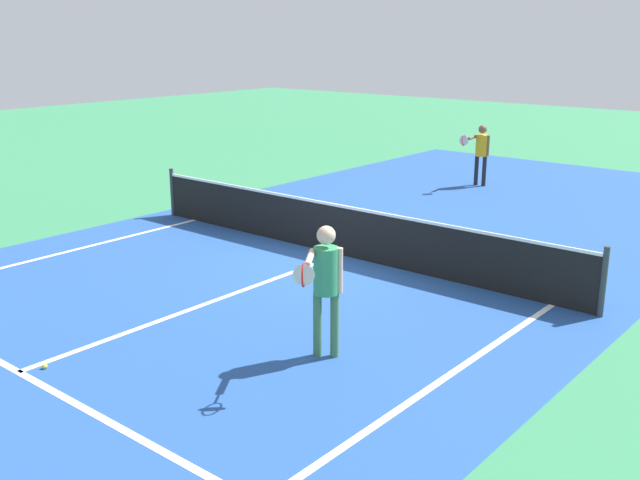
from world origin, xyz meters
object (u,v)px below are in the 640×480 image
at_px(player_near, 326,277).
at_px(tennis_ball_mid_court, 45,366).
at_px(player_far, 481,148).
at_px(net, 341,229).

height_order(player_near, tennis_ball_mid_court, player_near).
distance_m(player_near, player_far, 11.67).
bearing_deg(player_near, net, 125.66).
relative_size(player_near, tennis_ball_mid_court, 26.26).
xyz_separation_m(net, player_far, (-1.08, 7.42, 0.52)).
bearing_deg(player_far, player_near, -71.55).
bearing_deg(player_far, net, -81.75).
xyz_separation_m(net, tennis_ball_mid_court, (0.16, -6.14, -0.46)).
bearing_deg(player_near, tennis_ball_mid_court, -134.58).
bearing_deg(tennis_ball_mid_court, player_far, 95.21).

